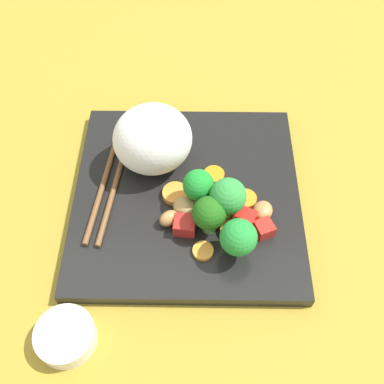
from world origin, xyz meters
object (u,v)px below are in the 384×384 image
at_px(square_plate, 187,196).
at_px(sauce_cup, 66,336).
at_px(broccoli_floret_3, 198,186).
at_px(rice_mound, 153,139).
at_px(carrot_slice_3, 214,175).
at_px(chopstick_pair, 112,176).

distance_m(square_plate, sauce_cup, 0.22).
xyz_separation_m(square_plate, broccoli_floret_3, (-0.01, 0.02, 0.05)).
distance_m(rice_mound, carrot_slice_3, 0.09).
height_order(broccoli_floret_3, sauce_cup, broccoli_floret_3).
height_order(broccoli_floret_3, carrot_slice_3, broccoli_floret_3).
bearing_deg(rice_mound, chopstick_pair, 26.76).
bearing_deg(broccoli_floret_3, carrot_slice_3, -113.93).
bearing_deg(sauce_cup, rice_mound, -107.80).
bearing_deg(rice_mound, carrot_slice_3, 165.62).
bearing_deg(sauce_cup, square_plate, -122.75).
height_order(square_plate, rice_mound, rice_mound).
bearing_deg(rice_mound, sauce_cup, 72.20).
relative_size(broccoli_floret_3, carrot_slice_3, 2.20).
xyz_separation_m(carrot_slice_3, chopstick_pair, (0.13, 0.01, 0.00)).
distance_m(square_plate, rice_mound, 0.08).
bearing_deg(broccoli_floret_3, sauce_cup, 51.59).
bearing_deg(carrot_slice_3, square_plate, 38.41).
xyz_separation_m(rice_mound, sauce_cup, (0.07, 0.23, -0.05)).
xyz_separation_m(rice_mound, broccoli_floret_3, (-0.06, 0.06, -0.01)).
relative_size(square_plate, carrot_slice_3, 10.59).
distance_m(carrot_slice_3, sauce_cup, 0.26).
relative_size(chopstick_pair, sauce_cup, 3.25).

